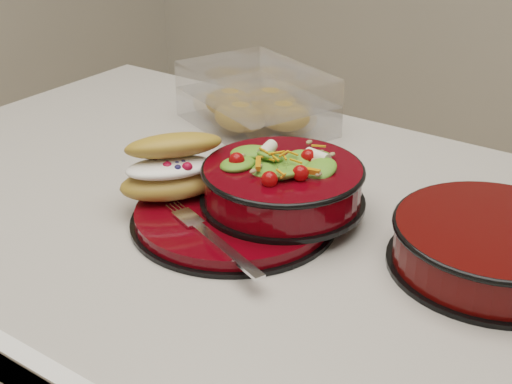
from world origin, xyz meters
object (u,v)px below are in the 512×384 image
Objects in this scene: croissant at (173,168)px; pastry_box at (256,101)px; fork at (214,239)px; extra_bowl at (494,244)px; salad_bowl at (283,179)px; dinner_plate at (234,215)px.

croissant is 0.31m from pastry_box.
fork is at bearing -40.26° from pastry_box.
fork is 0.41m from pastry_box.
extra_bowl reaches higher than fork.
extra_bowl is (0.38, 0.10, -0.03)m from croissant.
pastry_box is at bearing 156.53° from extra_bowl.
fork is (-0.01, -0.12, -0.03)m from salad_bowl.
pastry_box is at bearing 131.24° from salad_bowl.
croissant is 0.93× the size of fork.
dinner_plate is 0.08m from salad_bowl.
dinner_plate is 1.50× the size of fork.
croissant is at bearing -165.86° from extra_bowl.
fork is (0.11, -0.06, -0.04)m from croissant.
pastry_box reaches higher than fork.
salad_bowl is (0.04, 0.05, 0.04)m from dinner_plate.
salad_bowl is 0.13m from fork.
pastry_box is (-0.17, 0.28, 0.03)m from dinner_plate.
extra_bowl is at bearing -37.50° from croissant.
extra_bowl is at bearing -2.27° from pastry_box.
extra_bowl reaches higher than dinner_plate.
salad_bowl is 0.32m from pastry_box.
pastry_box is (-0.08, 0.30, -0.01)m from croissant.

